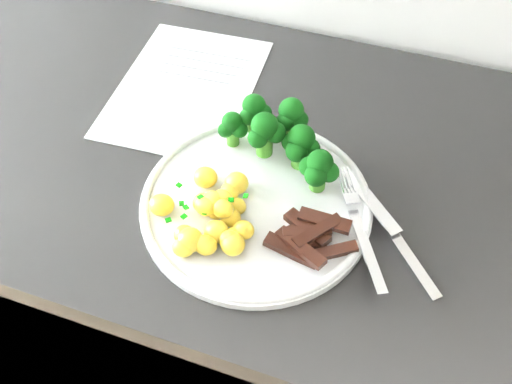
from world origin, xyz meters
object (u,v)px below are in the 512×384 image
knife (401,246)px  beef_strips (309,237)px  broccoli (282,135)px  fork (361,231)px  counter (238,300)px  recipe_paper (186,87)px  plate (256,202)px  potatoes (212,216)px

knife → beef_strips: bearing=-164.4°
broccoli → fork: broccoli is taller
counter → recipe_paper: bearing=137.5°
fork → plate: bearing=176.8°
potatoes → recipe_paper: bearing=120.7°
beef_strips → knife: 0.12m
recipe_paper → plate: bearing=-46.0°
broccoli → beef_strips: 0.15m
recipe_paper → plate: 0.27m
recipe_paper → broccoli: broccoli is taller
counter → knife: size_ratio=14.90×
knife → plate: bearing=177.9°
broccoli → knife: 0.21m
plate → potatoes: (-0.04, -0.05, 0.02)m
broccoli → potatoes: 0.15m
counter → fork: bearing=-24.0°
potatoes → fork: 0.19m
recipe_paper → potatoes: potatoes is taller
potatoes → fork: size_ratio=0.79×
fork → broccoli: bearing=145.3°
plate → broccoli: 0.10m
beef_strips → plate: bearing=155.0°
counter → recipe_paper: recipe_paper is taller
fork → knife: fork is taller
broccoli → potatoes: broccoli is taller
counter → potatoes: bearing=-77.9°
broccoli → beef_strips: bearing=-59.0°
knife → recipe_paper: bearing=152.3°
beef_strips → knife: bearing=15.6°
broccoli → knife: (0.18, -0.09, -0.05)m
plate → beef_strips: 0.09m
counter → knife: bearing=-19.5°
broccoli → potatoes: size_ratio=1.27×
recipe_paper → potatoes: bearing=-59.3°
beef_strips → recipe_paper: bearing=139.3°
recipe_paper → potatoes: size_ratio=2.19×
counter → plate: bearing=-50.9°
counter → recipe_paper: 0.49m
potatoes → knife: 0.24m
recipe_paper → knife: (0.38, -0.20, 0.01)m
counter → knife: (0.26, -0.09, 0.47)m
counter → potatoes: potatoes is taller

